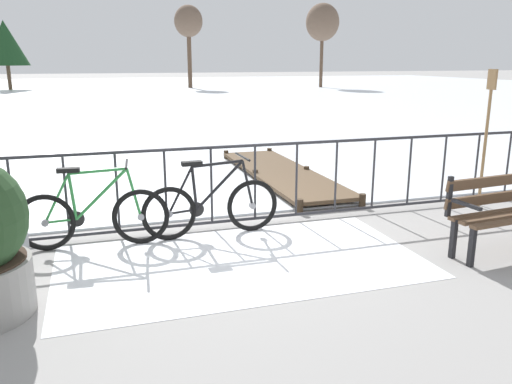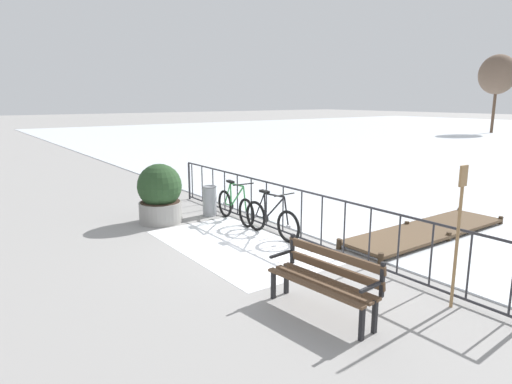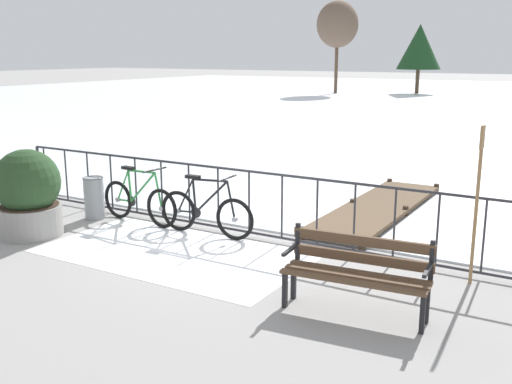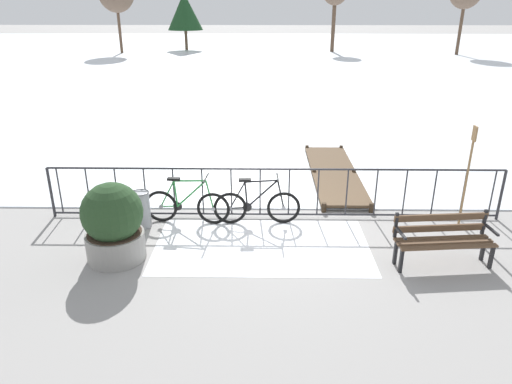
{
  "view_description": "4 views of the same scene",
  "coord_description": "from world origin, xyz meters",
  "px_view_note": "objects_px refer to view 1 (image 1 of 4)",
  "views": [
    {
      "loc": [
        -1.65,
        -6.19,
        2.11
      ],
      "look_at": [
        0.16,
        -0.46,
        0.56
      ],
      "focal_mm": 36.24,
      "sensor_mm": 36.0,
      "label": 1
    },
    {
      "loc": [
        6.71,
        -5.75,
        2.83
      ],
      "look_at": [
        -0.35,
        -0.66,
        1.0
      ],
      "focal_mm": 31.29,
      "sensor_mm": 36.0,
      "label": 2
    },
    {
      "loc": [
        4.95,
        -7.62,
        2.81
      ],
      "look_at": [
        0.32,
        0.15,
        0.7
      ],
      "focal_mm": 41.9,
      "sensor_mm": 36.0,
      "label": 3
    },
    {
      "loc": [
        -0.23,
        -8.73,
        4.12
      ],
      "look_at": [
        -0.36,
        -0.63,
        0.82
      ],
      "focal_mm": 33.17,
      "sensor_mm": 36.0,
      "label": 4
    }
  ],
  "objects_px": {
    "bicycle_second": "(93,216)",
    "trash_bin": "(10,228)",
    "oar_upright": "(487,130)",
    "bicycle_near_railing": "(211,207)",
    "park_bench": "(510,206)"
  },
  "relations": [
    {
      "from": "trash_bin",
      "to": "oar_upright",
      "type": "relative_size",
      "value": 0.37
    },
    {
      "from": "trash_bin",
      "to": "oar_upright",
      "type": "height_order",
      "value": "oar_upright"
    },
    {
      "from": "bicycle_second",
      "to": "park_bench",
      "type": "xyz_separation_m",
      "value": [
        4.47,
        -1.49,
        0.14
      ]
    },
    {
      "from": "bicycle_near_railing",
      "to": "oar_upright",
      "type": "xyz_separation_m",
      "value": [
        4.01,
        0.04,
        0.77
      ]
    },
    {
      "from": "bicycle_second",
      "to": "trash_bin",
      "type": "distance_m",
      "value": 0.87
    },
    {
      "from": "bicycle_near_railing",
      "to": "trash_bin",
      "type": "relative_size",
      "value": 2.34
    },
    {
      "from": "bicycle_second",
      "to": "trash_bin",
      "type": "xyz_separation_m",
      "value": [
        -0.85,
        -0.19,
        0.0
      ]
    },
    {
      "from": "bicycle_near_railing",
      "to": "bicycle_second",
      "type": "bearing_deg",
      "value": 179.75
    },
    {
      "from": "park_bench",
      "to": "oar_upright",
      "type": "relative_size",
      "value": 0.83
    },
    {
      "from": "bicycle_near_railing",
      "to": "trash_bin",
      "type": "distance_m",
      "value": 2.24
    },
    {
      "from": "bicycle_near_railing",
      "to": "oar_upright",
      "type": "height_order",
      "value": "oar_upright"
    },
    {
      "from": "park_bench",
      "to": "bicycle_second",
      "type": "bearing_deg",
      "value": 161.59
    },
    {
      "from": "trash_bin",
      "to": "bicycle_near_railing",
      "type": "bearing_deg",
      "value": 4.76
    },
    {
      "from": "bicycle_second",
      "to": "trash_bin",
      "type": "bearing_deg",
      "value": -167.32
    },
    {
      "from": "bicycle_second",
      "to": "park_bench",
      "type": "relative_size",
      "value": 1.04
    }
  ]
}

